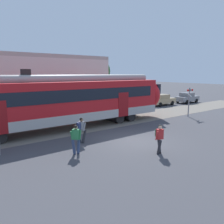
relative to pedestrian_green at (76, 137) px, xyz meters
name	(u,v)px	position (x,y,z in m)	size (l,w,h in m)	color
ground_plane	(137,141)	(4.29, -0.33, -0.96)	(160.00, 160.00, 0.00)	#424247
pedestrian_green	(76,137)	(0.00, 0.00, 0.00)	(0.69, 0.45, 1.67)	navy
pedestrian_grey	(81,128)	(1.18, 1.57, 0.03)	(0.67, 0.54, 1.67)	#28282D
pedestrian_red	(159,137)	(3.73, -2.70, 0.03)	(0.62, 0.60, 1.67)	#28282D
parked_car_white	(138,102)	(13.77, 9.71, -0.18)	(4.06, 1.87, 1.54)	silver
parked_car_tan	(162,100)	(18.38, 9.71, -0.18)	(4.01, 1.79, 1.54)	tan
parked_car_grey	(187,98)	(23.57, 9.24, -0.18)	(4.02, 1.80, 1.54)	gray
crossing_signal	(189,97)	(14.30, 2.65, 1.05)	(0.96, 0.22, 3.00)	gray
background_building	(17,85)	(0.40, 13.93, 2.24)	(20.03, 5.00, 9.20)	beige
street_tree_right	(98,71)	(10.52, 14.01, 3.73)	(3.31, 3.31, 6.37)	brown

